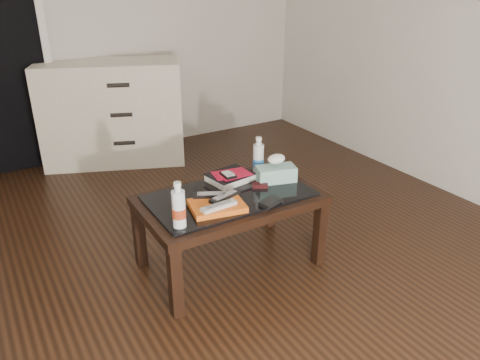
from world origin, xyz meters
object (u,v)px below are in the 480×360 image
at_px(coffee_table, 230,205).
at_px(water_bottle_right, 258,156).
at_px(tissue_box, 276,174).
at_px(textbook, 230,177).
at_px(water_bottle_left, 179,205).
at_px(dresser, 113,113).

bearing_deg(coffee_table, water_bottle_right, 28.74).
bearing_deg(tissue_box, textbook, 165.38).
bearing_deg(water_bottle_left, coffee_table, 25.04).
xyz_separation_m(coffee_table, water_bottle_left, (-0.38, -0.18, 0.18)).
distance_m(coffee_table, dresser, 1.97).
height_order(coffee_table, water_bottle_left, water_bottle_left).
height_order(dresser, water_bottle_left, dresser).
height_order(coffee_table, tissue_box, tissue_box).
bearing_deg(dresser, textbook, -63.04).
bearing_deg(water_bottle_right, textbook, -179.49).
xyz_separation_m(water_bottle_left, water_bottle_right, (0.68, 0.34, 0.00)).
relative_size(coffee_table, dresser, 0.77).
bearing_deg(water_bottle_right, dresser, 101.35).
relative_size(coffee_table, water_bottle_left, 4.20).
height_order(textbook, tissue_box, tissue_box).
xyz_separation_m(coffee_table, water_bottle_right, (0.30, 0.16, 0.18)).
bearing_deg(textbook, water_bottle_right, -8.71).
height_order(textbook, water_bottle_right, water_bottle_right).
xyz_separation_m(textbook, water_bottle_right, (0.20, 0.00, 0.10)).
bearing_deg(water_bottle_left, textbook, 35.37).
bearing_deg(tissue_box, dresser, 117.55).
height_order(dresser, textbook, dresser).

